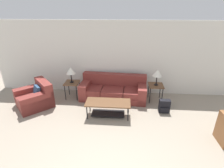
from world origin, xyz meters
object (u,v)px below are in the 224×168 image
Objects in this scene: side_table_left at (72,84)px; backpack at (164,106)px; armchair at (35,98)px; coffee_table at (108,106)px; table_lamp_left at (71,71)px; side_table_right at (156,87)px; couch at (113,90)px; table_lamp_right at (157,73)px.

backpack is at bearing -13.31° from side_table_left.
armchair reaches higher than coffee_table.
coffee_table is 2.20× the size of side_table_left.
armchair is 4.11m from backpack.
coffee_table is 2.40× the size of table_lamp_left.
side_table_left is 1.41× the size of backpack.
side_table_left and side_table_right have the same top height.
armchair is at bearing 178.83° from backpack.
coffee_table is at bearing -93.89° from couch.
coffee_table is at bearing -9.68° from armchair.
table_lamp_left reaches higher than armchair.
armchair is 2.58× the size of table_lamp_left.
side_table_right is 1.41× the size of backpack.
armchair is at bearing 170.32° from coffee_table.
couch is 1.79× the size of coffee_table.
armchair is at bearing -148.45° from side_table_left.
side_table_left is 3.17m from backpack.
table_lamp_left reaches higher than couch.
coffee_table reaches higher than backpack.
coffee_table is 1.85m from table_lamp_left.
couch is 4.28× the size of table_lamp_left.
couch is 3.93× the size of side_table_left.
table_lamp_right is at bearing -3.03° from couch.
table_lamp_left is 1.00× the size of table_lamp_right.
table_lamp_right is at bearing 0.00° from table_lamp_left.
backpack is (4.11, -0.08, -0.08)m from armchair.
table_lamp_right is (1.44, -0.08, 0.71)m from couch.
side_table_right is (1.51, 1.05, 0.18)m from coffee_table.
coffee_table is at bearing -145.20° from table_lamp_right.
side_table_right is at bearing 0.00° from side_table_left.
table_lamp_right is at bearing -135.00° from side_table_right.
side_table_left is (-1.37, 1.05, 0.18)m from coffee_table.
coffee_table is 2.40× the size of table_lamp_right.
backpack is at bearing -26.30° from couch.
table_lamp_right is (3.93, 0.64, 0.72)m from armchair.
coffee_table is (2.41, -0.41, 0.06)m from armchair.
armchair is 2.38× the size of side_table_left.
couch reaches higher than side_table_left.
table_lamp_right reaches higher than coffee_table.
couch is 1.13m from coffee_table.
coffee_table is at bearing -37.58° from table_lamp_left.
table_lamp_right is at bearing 9.27° from armchair.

